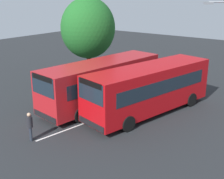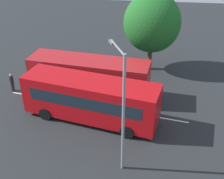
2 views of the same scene
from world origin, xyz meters
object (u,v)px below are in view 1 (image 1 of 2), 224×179
Objects in this scene: pedestrian at (30,124)px; depot_tree at (88,28)px; bus_far_left at (102,82)px; bus_center_left at (149,88)px.

depot_tree is (-11.41, -5.77, 3.66)m from pedestrian.
bus_far_left is at bearing 26.02° from pedestrian.
depot_tree reaches higher than bus_far_left.
bus_center_left is (-0.79, 3.37, 0.00)m from bus_far_left.
pedestrian is (6.56, 0.32, -0.79)m from bus_far_left.
bus_far_left is at bearing 48.36° from depot_tree.
bus_center_left is at bearing 0.72° from pedestrian.
pedestrian is at bearing 9.82° from bus_far_left.
pedestrian is (7.34, -3.05, -0.79)m from bus_center_left.
pedestrian is 0.22× the size of depot_tree.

